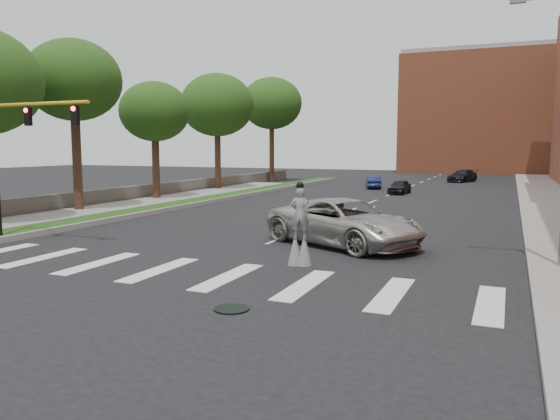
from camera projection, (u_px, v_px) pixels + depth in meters
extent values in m
plane|color=black|center=(176.00, 280.00, 16.72)|extent=(160.00, 160.00, 0.00)
cube|color=#1A3D11|center=(197.00, 201.00, 39.45)|extent=(2.00, 60.00, 0.25)
cube|color=gray|center=(209.00, 202.00, 39.04)|extent=(0.20, 60.00, 0.28)
cube|color=gray|center=(61.00, 216.00, 31.46)|extent=(4.00, 60.00, 0.18)
cube|color=#534F47|center=(151.00, 191.00, 43.36)|extent=(0.50, 56.00, 1.10)
cylinder|color=black|center=(232.00, 309.00, 13.73)|extent=(0.90, 0.90, 0.04)
cube|color=#C5613D|center=(490.00, 114.00, 84.73)|extent=(26.00, 14.00, 18.00)
cube|color=slate|center=(518.00, 1.00, 17.60)|extent=(0.50, 0.18, 0.12)
cylinder|color=gold|center=(38.00, 104.00, 22.04)|extent=(5.20, 0.14, 0.14)
cube|color=black|center=(28.00, 117.00, 22.33)|extent=(0.28, 0.18, 0.75)
cylinder|color=#FF0C0C|center=(26.00, 110.00, 22.21)|extent=(0.18, 0.06, 0.18)
cube|color=black|center=(75.00, 115.00, 21.36)|extent=(0.28, 0.18, 0.75)
cylinder|color=#FF0C0C|center=(73.00, 109.00, 21.24)|extent=(0.18, 0.06, 0.18)
cylinder|color=#382116|center=(304.00, 252.00, 18.79)|extent=(0.07, 0.07, 0.91)
cylinder|color=#382116|center=(295.00, 252.00, 18.84)|extent=(0.07, 0.07, 0.91)
cone|color=slate|center=(304.00, 249.00, 18.77)|extent=(0.52, 0.52, 1.13)
cone|color=slate|center=(295.00, 249.00, 18.83)|extent=(0.52, 0.52, 1.13)
imported|color=slate|center=(300.00, 213.00, 18.66)|extent=(0.74, 0.57, 1.81)
sphere|color=black|center=(300.00, 185.00, 18.54)|extent=(0.26, 0.26, 0.26)
cylinder|color=black|center=(300.00, 187.00, 18.55)|extent=(0.34, 0.34, 0.02)
cube|color=yellow|center=(300.00, 199.00, 18.73)|extent=(0.22, 0.05, 0.10)
imported|color=#B4B1AA|center=(345.00, 222.00, 22.51)|extent=(7.64, 5.98, 1.93)
imported|color=black|center=(400.00, 187.00, 47.07)|extent=(1.66, 3.64, 1.21)
imported|color=navy|center=(373.00, 182.00, 53.03)|extent=(2.30, 3.86, 1.20)
imported|color=black|center=(462.00, 176.00, 62.69)|extent=(3.52, 5.15, 1.39)
cylinder|color=#382116|center=(77.00, 159.00, 33.82)|extent=(0.56, 0.56, 6.65)
ellipsoid|color=#193810|center=(74.00, 80.00, 33.26)|extent=(5.83, 5.83, 4.95)
cylinder|color=#382116|center=(156.00, 165.00, 41.45)|extent=(0.56, 0.56, 5.37)
ellipsoid|color=#193810|center=(154.00, 111.00, 40.98)|extent=(5.28, 5.28, 4.49)
cylinder|color=#382116|center=(218.00, 157.00, 50.84)|extent=(0.56, 0.56, 6.17)
ellipsoid|color=#193810|center=(217.00, 105.00, 50.28)|extent=(6.79, 6.79, 5.77)
cylinder|color=#382116|center=(272.00, 150.00, 63.03)|extent=(0.56, 0.56, 7.23)
ellipsoid|color=#193810|center=(272.00, 103.00, 62.40)|extent=(6.96, 6.96, 5.91)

